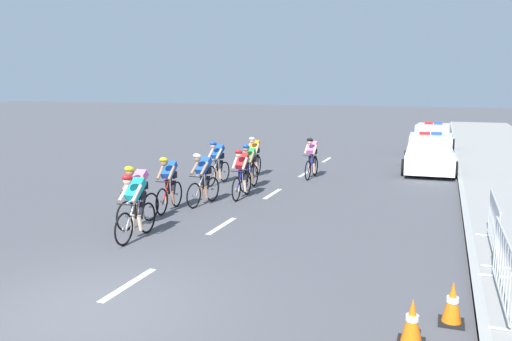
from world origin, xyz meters
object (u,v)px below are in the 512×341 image
object	(u,v)px
cyclist_seventh	(217,162)
cyclist_ninth	(312,157)
cyclist_fifth	(242,173)
police_car_second	(433,140)
cyclist_sixth	(249,166)
crowd_barrier_front	(503,268)
cyclist_eighth	(254,156)
cyclist_third	(169,183)
police_car_nearest	(429,155)
traffic_cone_mid	(452,303)
traffic_cone_near	(412,322)
cyclist_second	(137,194)
crowd_barrier_middle	(493,225)
cyclist_fourth	(203,178)
cyclist_lead	(135,205)

from	to	relation	value
cyclist_seventh	cyclist_ninth	bearing A→B (deg)	39.30
cyclist_fifth	police_car_second	xyz separation A→B (m)	(5.23, 12.97, -0.11)
cyclist_sixth	crowd_barrier_front	world-z (taller)	cyclist_sixth
cyclist_eighth	police_car_second	distance (m)	11.19
cyclist_third	cyclist_eighth	world-z (taller)	same
police_car_nearest	traffic_cone_mid	bearing A→B (deg)	-87.06
cyclist_seventh	cyclist_eighth	size ratio (longest dim) A/B	1.00
cyclist_third	cyclist_fifth	distance (m)	2.55
cyclist_sixth	police_car_nearest	bearing A→B (deg)	46.38
cyclist_third	crowd_barrier_front	bearing A→B (deg)	-25.39
traffic_cone_near	police_car_second	bearing A→B (deg)	90.57
cyclist_ninth	traffic_cone_near	distance (m)	12.40
cyclist_second	crowd_barrier_middle	distance (m)	7.97
traffic_cone_mid	cyclist_eighth	bearing A→B (deg)	123.44
cyclist_fourth	cyclist_eighth	world-z (taller)	same
cyclist_ninth	crowd_barrier_middle	xyz separation A→B (m)	(5.55, -7.38, -0.14)
traffic_cone_near	traffic_cone_mid	distance (m)	0.96
cyclist_lead	cyclist_fifth	world-z (taller)	same
crowd_barrier_front	cyclist_fourth	bearing A→B (deg)	147.23
cyclist_eighth	traffic_cone_mid	world-z (taller)	cyclist_eighth
cyclist_fourth	police_car_nearest	bearing A→B (deg)	54.54
cyclist_second	cyclist_fifth	world-z (taller)	same
traffic_cone_near	cyclist_lead	bearing A→B (deg)	155.21
cyclist_lead	traffic_cone_near	distance (m)	6.73
cyclist_third	traffic_cone_near	world-z (taller)	cyclist_third
cyclist_seventh	cyclist_ninth	distance (m)	3.60
cyclist_fifth	police_car_nearest	size ratio (longest dim) A/B	0.39
cyclist_eighth	traffic_cone_mid	bearing A→B (deg)	-56.56
crowd_barrier_front	cyclist_third	bearing A→B (deg)	154.61
cyclist_fifth	cyclist_sixth	size ratio (longest dim) A/B	1.00
cyclist_seventh	cyclist_ninth	xyz separation A→B (m)	(2.79, 2.28, 0.00)
police_car_second	cyclist_seventh	bearing A→B (deg)	-121.37
cyclist_lead	cyclist_eighth	bearing A→B (deg)	91.81
cyclist_seventh	cyclist_third	bearing A→B (deg)	-85.04
cyclist_sixth	cyclist_seventh	distance (m)	1.40
crowd_barrier_front	traffic_cone_mid	bearing A→B (deg)	-130.99
cyclist_lead	crowd_barrier_front	world-z (taller)	cyclist_lead
police_car_nearest	cyclist_seventh	bearing A→B (deg)	-141.90
police_car_second	traffic_cone_near	bearing A→B (deg)	-89.43
cyclist_lead	crowd_barrier_front	xyz separation A→B (m)	(7.31, -1.19, -0.14)
crowd_barrier_middle	traffic_cone_mid	xyz separation A→B (m)	(-0.79, -3.44, -0.34)
cyclist_seventh	police_car_nearest	distance (m)	8.69
police_car_second	cyclist_eighth	bearing A→B (deg)	-123.35
cyclist_fourth	police_car_nearest	size ratio (longest dim) A/B	0.39
cyclist_lead	traffic_cone_mid	distance (m)	6.92
cyclist_eighth	crowd_barrier_middle	world-z (taller)	cyclist_eighth
police_car_second	cyclist_fourth	bearing A→B (deg)	-112.72
cyclist_sixth	traffic_cone_near	distance (m)	10.61
cyclist_sixth	cyclist_fourth	bearing A→B (deg)	-99.74
traffic_cone_near	crowd_barrier_front	bearing A→B (deg)	53.14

